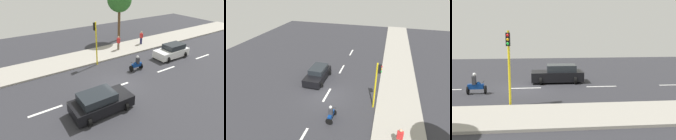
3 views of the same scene
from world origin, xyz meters
The scene contains 8 objects.
ground_plane centered at (0.00, 0.00, -0.05)m, with size 40.00×60.00×0.10m, color #2D2D33.
sidewalk centered at (7.00, 0.00, 0.07)m, with size 4.00×60.00×0.15m, color #9E998E.
lane_stripe_mid centered at (0.00, 0.00, 0.01)m, with size 0.20×2.40×0.01m, color white.
lane_stripe_south centered at (0.00, 6.00, 0.01)m, with size 0.20×2.40×0.01m, color white.
lane_stripe_far_south centered at (0.00, 12.00, 0.01)m, with size 0.20×2.40×0.01m, color white.
car_black centered at (-2.01, 2.70, 0.71)m, with size 2.35×4.34×1.52m.
motorcycle centered at (1.52, -3.37, 0.64)m, with size 0.60×1.30×1.53m.
traffic_light_corner centered at (4.85, -0.70, 2.93)m, with size 0.49×0.24×4.50m.
Camera 3 is at (20.82, 0.96, 4.73)m, focal length 43.82 mm.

